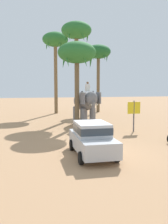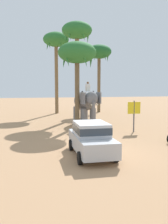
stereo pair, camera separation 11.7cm
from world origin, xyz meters
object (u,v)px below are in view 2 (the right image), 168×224
Objects in this scene: car_sedan_foreground at (91,138)px; elephant_with_mahout at (85,103)px; palm_tree_near_hut at (77,55)px; palm_tree_left_of_road at (77,34)px; palm_tree_behind_elephant at (99,54)px; palm_tree_far_back at (56,43)px; signboard_yellow at (134,110)px.

car_sedan_foreground is 9.71m from elephant_with_mahout.
palm_tree_near_hut is 6.60m from palm_tree_left_of_road.
palm_tree_behind_elephant is 5.75m from palm_tree_far_back.
palm_tree_left_of_road is at bearing 87.99° from elephant_with_mahout.
elephant_with_mahout reaches higher than signboard_yellow.
car_sedan_foreground is at bearing -129.41° from signboard_yellow.
signboard_yellow is at bearing -51.43° from elephant_with_mahout.
car_sedan_foreground is 10.22m from palm_tree_near_hut.
palm_tree_left_of_road reaches higher than palm_tree_far_back.
elephant_with_mahout is at bearing -81.24° from palm_tree_far_back.
palm_tree_far_back is at bearing 98.76° from elephant_with_mahout.
palm_tree_behind_elephant reaches higher than car_sedan_foreground.
car_sedan_foreground is at bearing -97.23° from palm_tree_left_of_road.
palm_tree_near_hut is at bearing -86.24° from palm_tree_far_back.
palm_tree_left_of_road is at bearing -70.88° from palm_tree_far_back.
palm_tree_left_of_road is at bearing 80.03° from palm_tree_near_hut.
signboard_yellow is (4.70, 5.72, 0.76)m from car_sedan_foreground.
palm_tree_left_of_road is (1.03, 5.87, 2.85)m from palm_tree_near_hut.
palm_tree_behind_elephant is 6.70m from palm_tree_left_of_road.
palm_tree_near_hut is at bearing -99.97° from palm_tree_left_of_road.
palm_tree_behind_elephant is at bearing 2.78° from palm_tree_far_back.
signboard_yellow is (-1.02, -14.24, -5.95)m from palm_tree_behind_elephant.
car_sedan_foreground is 0.47× the size of palm_tree_behind_elephant.
elephant_with_mahout is 0.39× the size of palm_tree_far_back.
palm_tree_left_of_road is 11.85m from signboard_yellow.
car_sedan_foreground is at bearing -105.99° from palm_tree_behind_elephant.
palm_tree_near_hut is 0.70× the size of palm_tree_left_of_road.
elephant_with_mahout is 0.56× the size of palm_tree_near_hut.
palm_tree_far_back is (-1.75, 5.05, -0.12)m from palm_tree_left_of_road.
palm_tree_left_of_road is at bearing -125.99° from palm_tree_behind_elephant.
palm_tree_near_hut is 2.99× the size of signboard_yellow.
car_sedan_foreground is 1.03× the size of elephant_with_mahout.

